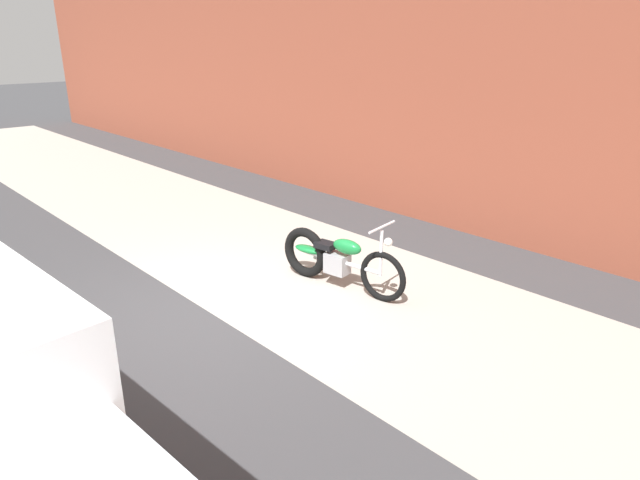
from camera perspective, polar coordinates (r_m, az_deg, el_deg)
ground_plane at (r=7.19m, az=-11.09°, el=-7.30°), size 80.00×80.00×0.00m
sidewalk_slab at (r=8.14m, az=-0.65°, el=-3.53°), size 36.00×3.50×0.01m
brick_building_wall at (r=10.12m, az=14.52°, el=16.50°), size 36.00×0.50×5.47m
motorcycle_green at (r=7.67m, az=1.31°, el=-1.85°), size 2.00×0.60×1.03m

